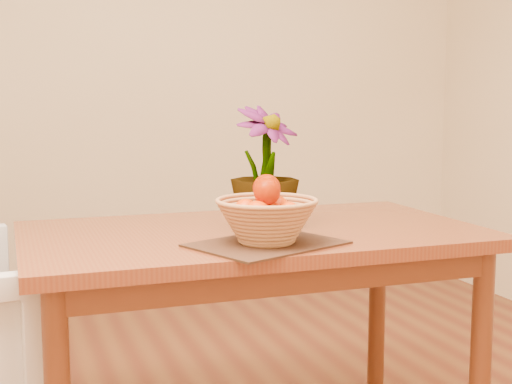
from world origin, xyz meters
name	(u,v)px	position (x,y,z in m)	size (l,w,h in m)	color
wall_back	(138,63)	(0.00, 2.25, 1.35)	(4.00, 0.02, 2.70)	#FCE6BF
table	(253,257)	(0.00, 0.30, 0.66)	(1.40, 0.80, 0.75)	brown
placemat	(267,244)	(-0.04, 0.06, 0.75)	(0.39, 0.29, 0.01)	#3E2216
wicker_basket	(267,222)	(-0.04, 0.06, 0.81)	(0.28, 0.28, 0.12)	#B87E4C
orange_pile	(267,202)	(-0.04, 0.06, 0.87)	(0.17, 0.17, 0.14)	#D63703
potted_plant	(265,167)	(0.04, 0.31, 0.94)	(0.21, 0.21, 0.38)	#1A3F12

